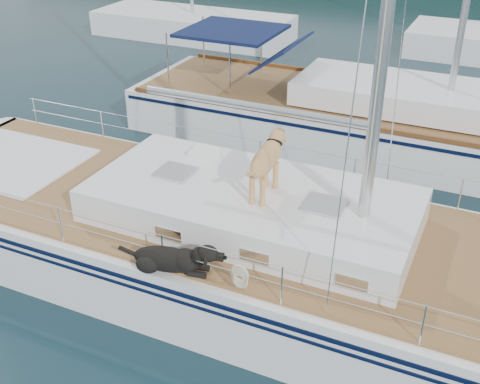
% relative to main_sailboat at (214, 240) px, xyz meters
% --- Properties ---
extents(ground, '(120.00, 120.00, 0.00)m').
position_rel_main_sailboat_xyz_m(ground, '(-0.10, 0.01, -0.68)').
color(ground, black).
rests_on(ground, ground).
extents(main_sailboat, '(12.00, 3.99, 14.01)m').
position_rel_main_sailboat_xyz_m(main_sailboat, '(0.00, 0.00, 0.00)').
color(main_sailboat, white).
rests_on(main_sailboat, ground).
extents(neighbor_sailboat, '(11.00, 3.50, 13.30)m').
position_rel_main_sailboat_xyz_m(neighbor_sailboat, '(0.59, 6.50, -0.05)').
color(neighbor_sailboat, white).
rests_on(neighbor_sailboat, ground).
extents(bg_boat_west, '(8.00, 3.00, 11.65)m').
position_rel_main_sailboat_xyz_m(bg_boat_west, '(-8.10, 14.01, -0.23)').
color(bg_boat_west, white).
rests_on(bg_boat_west, ground).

